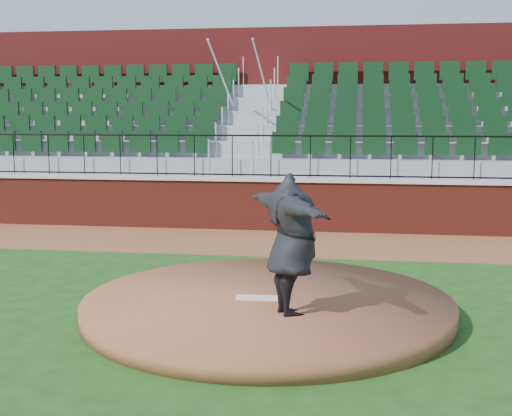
{
  "coord_description": "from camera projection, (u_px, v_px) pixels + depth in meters",
  "views": [
    {
      "loc": [
        1.66,
        -9.37,
        2.81
      ],
      "look_at": [
        0.0,
        1.5,
        1.3
      ],
      "focal_mm": 48.02,
      "sensor_mm": 36.0,
      "label": 1
    }
  ],
  "objects": [
    {
      "name": "ground",
      "position": [
        240.0,
        312.0,
        9.81
      ],
      "size": [
        90.0,
        90.0,
        0.0
      ],
      "primitive_type": "plane",
      "color": "#1A4413",
      "rests_on": "ground"
    },
    {
      "name": "warning_track",
      "position": [
        283.0,
        242.0,
        15.1
      ],
      "size": [
        34.0,
        3.2,
        0.01
      ],
      "primitive_type": "cube",
      "color": "brown",
      "rests_on": "ground"
    },
    {
      "name": "field_wall",
      "position": [
        290.0,
        206.0,
        16.58
      ],
      "size": [
        34.0,
        0.35,
        1.2
      ],
      "primitive_type": "cube",
      "color": "maroon",
      "rests_on": "ground"
    },
    {
      "name": "wall_cap",
      "position": [
        290.0,
        179.0,
        16.5
      ],
      "size": [
        34.0,
        0.45,
        0.1
      ],
      "primitive_type": "cube",
      "color": "#B7B7B7",
      "rests_on": "field_wall"
    },
    {
      "name": "wall_railing",
      "position": [
        291.0,
        157.0,
        16.42
      ],
      "size": [
        34.0,
        0.05,
        1.0
      ],
      "primitive_type": null,
      "color": "black",
      "rests_on": "wall_cap"
    },
    {
      "name": "seating_stands",
      "position": [
        301.0,
        133.0,
        19.02
      ],
      "size": [
        34.0,
        5.1,
        4.6
      ],
      "primitive_type": null,
      "color": "gray",
      "rests_on": "ground"
    },
    {
      "name": "concourse_wall",
      "position": [
        308.0,
        116.0,
        21.7
      ],
      "size": [
        34.0,
        0.5,
        5.5
      ],
      "primitive_type": "cube",
      "color": "maroon",
      "rests_on": "ground"
    },
    {
      "name": "pitchers_mound",
      "position": [
        268.0,
        306.0,
        9.66
      ],
      "size": [
        5.19,
        5.19,
        0.25
      ],
      "primitive_type": "cylinder",
      "color": "brown",
      "rests_on": "ground"
    },
    {
      "name": "pitching_rubber",
      "position": [
        259.0,
        298.0,
        9.53
      ],
      "size": [
        0.63,
        0.19,
        0.04
      ],
      "primitive_type": "cube",
      "rotation": [
        0.0,
        0.0,
        0.05
      ],
      "color": "white",
      "rests_on": "pitchers_mound"
    },
    {
      "name": "pitcher",
      "position": [
        291.0,
        244.0,
        8.72
      ],
      "size": [
        1.62,
        2.27,
        1.83
      ],
      "primitive_type": "imported",
      "rotation": [
        0.0,
        0.0,
        2.07
      ],
      "color": "black",
      "rests_on": "pitchers_mound"
    }
  ]
}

